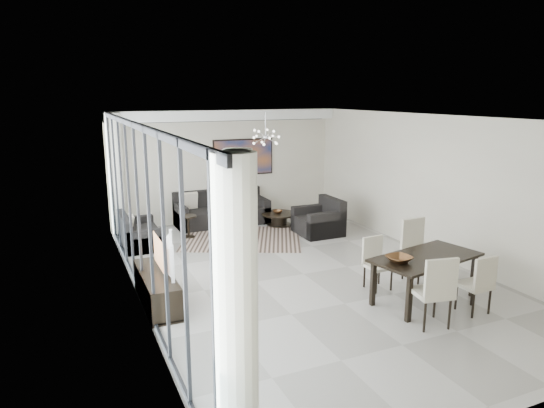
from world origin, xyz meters
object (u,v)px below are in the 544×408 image
tv_console (157,289)px  coffee_table (279,218)px  sofa_main (221,213)px  dining_table (426,261)px  television (165,255)px

tv_console → coffee_table: bearing=43.1°
coffee_table → sofa_main: 1.51m
coffee_table → dining_table: size_ratio=0.46×
coffee_table → dining_table: 5.21m
coffee_table → sofa_main: sofa_main is taller
sofa_main → tv_console: bearing=-120.0°
television → tv_console: bearing=97.4°
tv_console → dining_table: size_ratio=0.84×
television → dining_table: television is taller
sofa_main → tv_console: 4.96m
sofa_main → tv_console: sofa_main is taller
dining_table → sofa_main: bearing=104.4°
coffee_table → sofa_main: size_ratio=0.39×
sofa_main → television: bearing=-118.4°
coffee_table → television: television is taller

